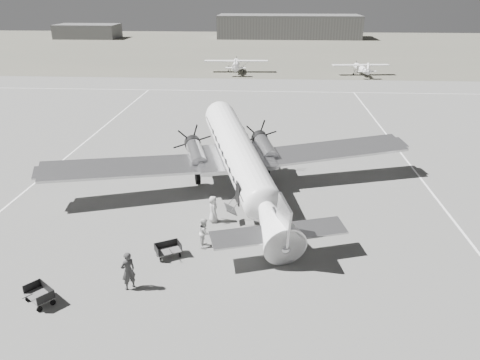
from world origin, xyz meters
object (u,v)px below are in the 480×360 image
object	(u,v)px
light_plane_left	(236,66)
passenger	(213,209)
light_plane_right	(361,69)
dc3_airliner	(242,163)
hangar_main	(289,26)
baggage_cart_far	(39,295)
ramp_agent	(205,232)
shed_secondary	(88,31)
ground_crew	(128,271)
baggage_cart_near	(168,250)

from	to	relation	value
light_plane_left	passenger	world-z (taller)	light_plane_left
light_plane_right	dc3_airliner	bearing A→B (deg)	-114.31
dc3_airliner	passenger	bearing A→B (deg)	-130.83
hangar_main	light_plane_left	world-z (taller)	hangar_main
hangar_main	light_plane_left	bearing A→B (deg)	-99.96
baggage_cart_far	ramp_agent	world-z (taller)	ramp_agent
baggage_cart_far	shed_secondary	bearing A→B (deg)	148.01
light_plane_left	ground_crew	size ratio (longest dim) A/B	5.55
dc3_airliner	ground_crew	world-z (taller)	dc3_airliner
baggage_cart_near	ground_crew	world-z (taller)	ground_crew
dc3_airliner	ramp_agent	xyz separation A→B (m)	(-1.72, -6.88, -1.77)
light_plane_right	ground_crew	size ratio (longest dim) A/B	4.81
shed_secondary	baggage_cart_far	size ratio (longest dim) A/B	11.96
hangar_main	light_plane_right	world-z (taller)	hangar_main
ramp_agent	passenger	size ratio (longest dim) A/B	1.00
shed_secondary	light_plane_left	bearing A→B (deg)	-50.30
hangar_main	light_plane_right	size ratio (longest dim) A/B	4.27
shed_secondary	hangar_main	bearing A→B (deg)	4.76
baggage_cart_far	ground_crew	size ratio (longest dim) A/B	0.74
light_plane_left	baggage_cart_far	distance (m)	66.56
ground_crew	ramp_agent	bearing A→B (deg)	-170.25
ramp_agent	ground_crew	bearing A→B (deg)	143.99
dc3_airliner	passenger	distance (m)	4.47
light_plane_left	dc3_airliner	bearing A→B (deg)	-88.53
light_plane_left	baggage_cart_far	xyz separation A→B (m)	(-4.54, -66.40, -0.75)
ground_crew	passenger	size ratio (longest dim) A/B	1.16
shed_secondary	passenger	world-z (taller)	shed_secondary
hangar_main	light_plane_left	size ratio (longest dim) A/B	3.70
passenger	shed_secondary	bearing A→B (deg)	9.94
light_plane_left	ramp_agent	world-z (taller)	light_plane_left
baggage_cart_near	passenger	world-z (taller)	passenger
dc3_airliner	ramp_agent	bearing A→B (deg)	-121.88
shed_secondary	dc3_airliner	distance (m)	124.40
dc3_airliner	light_plane_right	world-z (taller)	dc3_airliner
dc3_airliner	hangar_main	bearing A→B (deg)	68.82
light_plane_left	ramp_agent	distance (m)	60.64
baggage_cart_near	ramp_agent	xyz separation A→B (m)	(1.88, 1.32, 0.47)
ramp_agent	hangar_main	bearing A→B (deg)	-3.69
dc3_airliner	shed_secondary	bearing A→B (deg)	97.45
light_plane_left	ground_crew	xyz separation A→B (m)	(-0.62, -64.96, -0.16)
baggage_cart_far	ground_crew	xyz separation A→B (m)	(3.91, 1.44, 0.60)
dc3_airliner	baggage_cart_far	bearing A→B (deg)	-142.70
shed_secondary	baggage_cart_far	distance (m)	132.79
light_plane_left	hangar_main	bearing A→B (deg)	76.92
baggage_cart_far	ramp_agent	bearing A→B (deg)	77.76
baggage_cart_far	ground_crew	bearing A→B (deg)	58.77
passenger	light_plane_left	bearing A→B (deg)	-11.25
baggage_cart_near	passenger	bearing A→B (deg)	36.33
light_plane_right	baggage_cart_near	xyz separation A→B (m)	(-20.95, -60.30, -0.61)
baggage_cart_far	hangar_main	bearing A→B (deg)	121.64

